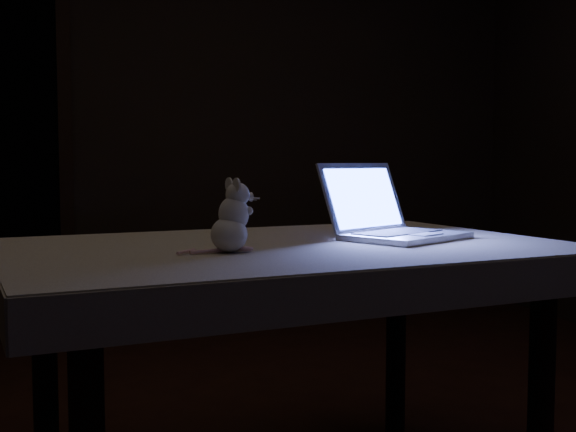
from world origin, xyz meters
name	(u,v)px	position (x,y,z in m)	size (l,w,h in m)	color
back_wall	(170,104)	(0.00, 2.50, 1.30)	(4.50, 0.04, 2.60)	black
table	(286,380)	(-0.04, -0.12, 0.36)	(1.35, 0.87, 0.72)	black
tablecloth	(290,265)	(-0.05, -0.17, 0.68)	(1.45, 0.97, 0.10)	beige
laptop	(407,199)	(0.31, -0.11, 0.84)	(0.33, 0.29, 0.23)	silver
plush_mouse	(229,216)	(-0.22, -0.26, 0.82)	(0.13, 0.13, 0.18)	silver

